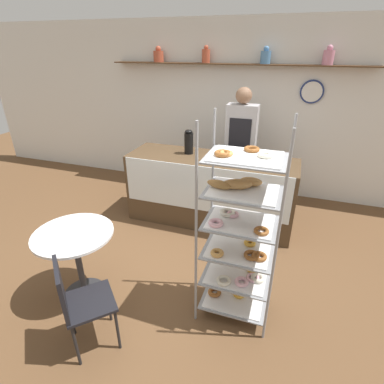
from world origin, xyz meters
TOP-DOWN VIEW (x-y plane):
  - ground_plane at (0.00, 0.00)m, footprint 14.00×14.00m
  - back_wall at (0.00, 2.48)m, footprint 10.00×0.30m
  - display_counter at (0.00, 1.21)m, footprint 2.27×0.71m
  - pastry_rack at (0.67, -0.30)m, footprint 0.65×0.49m
  - person_worker at (0.27, 1.82)m, footprint 0.44×0.23m
  - cafe_table at (-0.82, -0.60)m, footprint 0.74×0.74m
  - cafe_chair at (-0.43, -1.09)m, footprint 0.54×0.54m
  - coffee_carafe at (-0.34, 1.28)m, footprint 0.12×0.12m
  - donut_tray_counter at (0.33, 1.12)m, footprint 0.37×0.35m

SIDE VIEW (x-z plane):
  - ground_plane at x=0.00m, z-range 0.00..0.00m
  - display_counter at x=0.00m, z-range 0.00..0.96m
  - cafe_chair at x=-0.43m, z-range 0.09..0.95m
  - cafe_table at x=-0.82m, z-range 0.19..0.93m
  - pastry_rack at x=0.67m, z-range -0.05..1.80m
  - donut_tray_counter at x=0.33m, z-range 0.96..1.01m
  - person_worker at x=0.27m, z-range 0.09..1.89m
  - coffee_carafe at x=-0.34m, z-range 0.96..1.29m
  - back_wall at x=0.00m, z-range 0.02..2.72m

